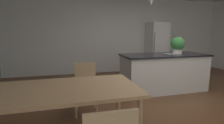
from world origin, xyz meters
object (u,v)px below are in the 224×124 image
chair_far_right (86,86)px  dining_table (54,94)px  potted_plant_on_island (178,45)px  kitchen_island (163,72)px  refrigerator (157,47)px

chair_far_right → dining_table: bearing=-118.2°
dining_table → potted_plant_on_island: 3.24m
kitchen_island → refrigerator: 2.21m
refrigerator → potted_plant_on_island: (-0.57, -1.96, 0.22)m
kitchen_island → potted_plant_on_island: (0.36, -0.00, 0.66)m
chair_far_right → potted_plant_on_island: 2.54m
chair_far_right → kitchen_island: 2.11m
dining_table → potted_plant_on_island: potted_plant_on_island is taller
kitchen_island → potted_plant_on_island: 0.75m
refrigerator → dining_table: bearing=-133.8°
chair_far_right → refrigerator: 3.98m
dining_table → refrigerator: bearing=46.2°
chair_far_right → refrigerator: refrigerator is taller
kitchen_island → chair_far_right: bearing=-160.4°
dining_table → refrigerator: (3.37, 3.52, 0.22)m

